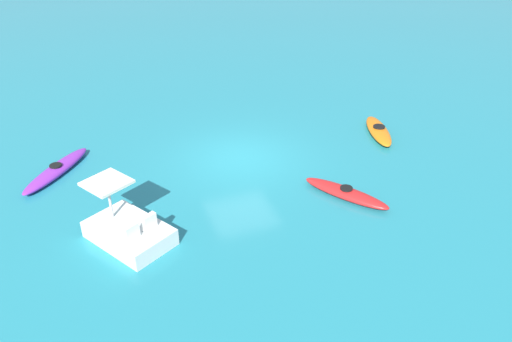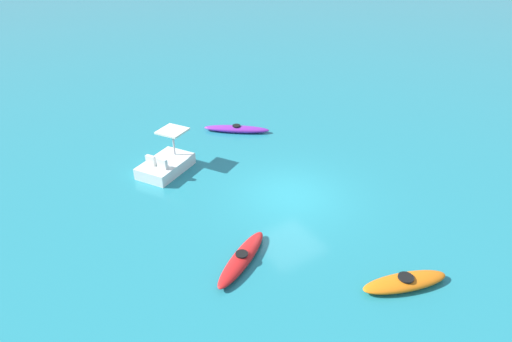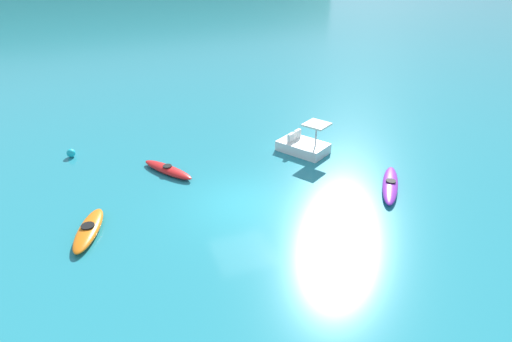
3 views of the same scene
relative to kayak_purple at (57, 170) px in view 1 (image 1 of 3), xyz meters
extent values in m
plane|color=teal|center=(-6.32, 1.19, -0.16)|extent=(600.00, 600.00, 0.00)
ellipsoid|color=purple|center=(0.00, 0.00, 0.00)|extent=(2.61, 3.04, 0.32)
cylinder|color=black|center=(0.00, 0.00, 0.18)|extent=(0.58, 0.58, 0.05)
ellipsoid|color=red|center=(-8.60, 4.87, 0.00)|extent=(2.11, 2.84, 0.32)
cylinder|color=black|center=(-8.60, 4.87, 0.18)|extent=(0.55, 0.55, 0.05)
ellipsoid|color=orange|center=(-12.15, 1.30, 0.00)|extent=(1.56, 2.82, 0.32)
cylinder|color=black|center=(-12.15, 1.30, 0.18)|extent=(0.60, 0.60, 0.05)
cube|color=white|center=(-1.81, 4.64, 0.09)|extent=(2.50, 2.83, 0.50)
cube|color=white|center=(-1.83, 5.26, 0.56)|extent=(0.46, 0.36, 0.44)
cube|color=white|center=(-2.35, 4.96, 0.56)|extent=(0.46, 0.36, 0.44)
cylinder|color=#B2B2B7|center=(-1.46, 4.03, 0.89)|extent=(0.08, 0.08, 1.10)
cube|color=silver|center=(-1.46, 4.03, 1.48)|extent=(1.50, 1.50, 0.08)
camera|label=1|loc=(-1.16, 16.27, 8.57)|focal=34.72mm
camera|label=2|loc=(-17.86, 10.28, 9.49)|focal=30.74mm
camera|label=3|loc=(-11.04, -12.34, 8.98)|focal=29.42mm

